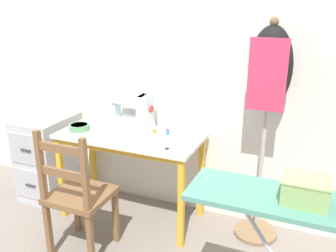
{
  "coord_description": "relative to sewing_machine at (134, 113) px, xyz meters",
  "views": [
    {
      "loc": [
        1.32,
        -2.09,
        1.72
      ],
      "look_at": [
        0.33,
        0.24,
        0.83
      ],
      "focal_mm": 40.0,
      "sensor_mm": 36.0,
      "label": 1
    }
  ],
  "objects": [
    {
      "name": "ground_plane",
      "position": [
        0.03,
        -0.39,
        -0.85
      ],
      "size": [
        14.0,
        14.0,
        0.0
      ],
      "primitive_type": "plane",
      "color": "gray"
    },
    {
      "name": "thread_spool_far_edge",
      "position": [
        0.3,
        -0.03,
        -0.11
      ],
      "size": [
        0.03,
        0.03,
        0.04
      ],
      "color": "#2875C1",
      "rests_on": "sewing_table"
    },
    {
      "name": "scissors",
      "position": [
        0.43,
        -0.26,
        -0.13
      ],
      "size": [
        0.14,
        0.11,
        0.01
      ],
      "color": "silver",
      "rests_on": "sewing_table"
    },
    {
      "name": "storage_box",
      "position": [
        1.33,
        -0.97,
        0.1
      ],
      "size": [
        0.2,
        0.16,
        0.11
      ],
      "color": "#8EB266",
      "rests_on": "ironing_board"
    },
    {
      "name": "dress_form",
      "position": [
        1.01,
        0.0,
        0.31
      ],
      "size": [
        0.32,
        0.32,
        1.59
      ],
      "color": "#846647",
      "rests_on": "ground_plane"
    },
    {
      "name": "filing_cabinet",
      "position": [
        -0.82,
        -0.09,
        -0.48
      ],
      "size": [
        0.38,
        0.53,
        0.73
      ],
      "color": "#B7B7BC",
      "rests_on": "ground_plane"
    },
    {
      "name": "wooden_chair",
      "position": [
        -0.09,
        -0.67,
        -0.41
      ],
      "size": [
        0.4,
        0.38,
        0.93
      ],
      "color": "brown",
      "rests_on": "ground_plane"
    },
    {
      "name": "sewing_machine",
      "position": [
        0.0,
        0.0,
        0.0
      ],
      "size": [
        0.34,
        0.17,
        0.31
      ],
      "color": "silver",
      "rests_on": "sewing_table"
    },
    {
      "name": "sewing_table",
      "position": [
        0.03,
        -0.14,
        -0.23
      ],
      "size": [
        1.1,
        0.53,
        0.71
      ],
      "color": "silver",
      "rests_on": "ground_plane"
    },
    {
      "name": "wall_back",
      "position": [
        0.03,
        0.2,
        0.43
      ],
      "size": [
        10.0,
        0.05,
        2.55
      ],
      "color": "silver",
      "rests_on": "ground_plane"
    },
    {
      "name": "ironing_board",
      "position": [
        1.33,
        -0.96,
        -0.02
      ],
      "size": [
        1.01,
        0.31,
        0.89
      ],
      "color": "#518E7A",
      "rests_on": "ground_plane"
    },
    {
      "name": "fabric_bowl",
      "position": [
        -0.39,
        -0.2,
        -0.11
      ],
      "size": [
        0.16,
        0.16,
        0.05
      ],
      "color": "#56895B",
      "rests_on": "sewing_table"
    },
    {
      "name": "thread_spool_mid_table",
      "position": [
        0.25,
        -0.05,
        -0.12
      ],
      "size": [
        0.04,
        0.04,
        0.03
      ],
      "color": "silver",
      "rests_on": "sewing_table"
    },
    {
      "name": "thread_spool_near_machine",
      "position": [
        0.19,
        -0.03,
        -0.12
      ],
      "size": [
        0.04,
        0.04,
        0.04
      ],
      "color": "orange",
      "rests_on": "sewing_table"
    }
  ]
}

